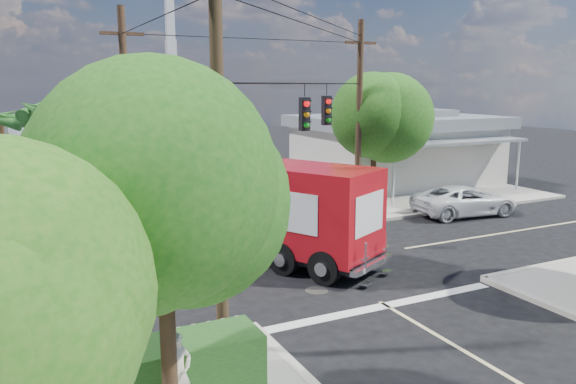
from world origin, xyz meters
TOP-DOWN VIEW (x-y plane):
  - ground at (0.00, 0.00)m, footprint 120.00×120.00m
  - sidewalk_ne at (10.88, 10.88)m, footprint 14.12×14.12m
  - road_markings at (0.00, -1.47)m, footprint 32.00×32.00m
  - building_ne at (12.50, 11.97)m, footprint 11.80×10.20m
  - radio_tower at (0.50, 20.00)m, footprint 0.80×0.80m
  - tree_sw_front at (-6.99, -7.54)m, footprint 3.88×3.78m
  - tree_ne_front at (7.21, 6.76)m, footprint 4.21×4.14m
  - tree_ne_back at (9.81, 8.96)m, footprint 3.77×3.66m
  - palm_nw_front at (-7.50, 7.50)m, footprint 3.01×3.08m
  - palm_nw_back at (-9.50, 9.00)m, footprint 3.01×3.08m
  - utility_poles at (-1.58, 1.60)m, footprint 12.00×10.68m
  - picket_fence at (-7.80, -5.60)m, footprint 5.94×0.06m
  - hedge_sw at (-8.00, -6.40)m, footprint 6.20×1.20m
  - vending_boxes at (6.50, 6.20)m, footprint 1.90×0.50m
  - delivery_truck at (-0.97, 0.91)m, footprint 5.82×8.22m
  - parked_car at (10.09, 3.28)m, footprint 5.33×2.87m
  - pedestrian at (-6.76, -7.15)m, footprint 0.70×0.60m

SIDE VIEW (x-z plane):
  - ground at x=0.00m, z-range 0.00..0.00m
  - road_markings at x=0.00m, z-range 0.00..0.01m
  - sidewalk_ne at x=10.88m, z-range 0.00..0.14m
  - picket_fence at x=-7.80m, z-range 0.18..1.18m
  - hedge_sw at x=-8.00m, z-range 0.14..1.24m
  - vending_boxes at x=6.50m, z-range 0.14..1.24m
  - parked_car at x=10.09m, z-range 0.00..1.42m
  - pedestrian at x=-6.76m, z-range 0.14..1.76m
  - delivery_truck at x=-0.97m, z-range 0.03..3.52m
  - building_ne at x=12.50m, z-range 0.07..4.57m
  - tree_ne_back at x=9.81m, z-range 1.27..7.10m
  - tree_sw_front at x=-6.99m, z-range 1.32..7.35m
  - palm_nw_back at x=-9.50m, z-range 2.08..7.27m
  - utility_poles at x=-1.58m, z-range 0.17..9.17m
  - tree_ne_front at x=7.21m, z-range 1.44..8.09m
  - palm_nw_front at x=-7.50m, z-range 2.25..7.84m
  - radio_tower at x=0.50m, z-range -2.86..14.14m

